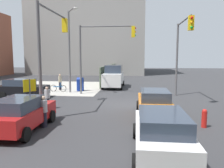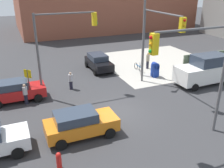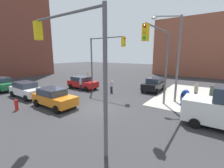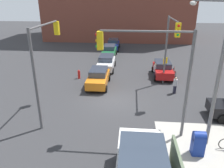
{
  "view_description": "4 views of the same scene",
  "coord_description": "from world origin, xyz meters",
  "px_view_note": "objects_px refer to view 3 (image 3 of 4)",
  "views": [
    {
      "loc": [
        -16.05,
        -0.74,
        3.47
      ],
      "look_at": [
        0.63,
        1.05,
        1.45
      ],
      "focal_mm": 35.0,
      "sensor_mm": 36.0,
      "label": 1
    },
    {
      "loc": [
        -6.45,
        -14.21,
        8.53
      ],
      "look_at": [
        0.34,
        1.78,
        1.39
      ],
      "focal_mm": 40.0,
      "sensor_mm": 36.0,
      "label": 2
    },
    {
      "loc": [
        8.21,
        -9.34,
        4.55
      ],
      "look_at": [
        -0.04,
        2.5,
        1.7
      ],
      "focal_mm": 24.0,
      "sensor_mm": 36.0,
      "label": 3
    },
    {
      "loc": [
        16.33,
        1.22,
        8.09
      ],
      "look_at": [
        -0.39,
        -0.28,
        1.34
      ],
      "focal_mm": 35.0,
      "sensor_mm": 36.0,
      "label": 4
    }
  ],
  "objects_px": {
    "traffic_signal_se_corner": "(73,53)",
    "street_lamp_corner": "(175,53)",
    "traffic_signal_nw_corner": "(103,54)",
    "pedestrian_waiting": "(111,86)",
    "coupe_orange": "(54,97)",
    "fire_hydrant": "(16,105)",
    "hatchback_red": "(82,82)",
    "bicycle_at_crosswalk": "(87,84)",
    "pedestrian_walking_north": "(196,92)",
    "pedestrian_crossing": "(81,84)",
    "bicycle_leaning_on_fence": "(182,96)",
    "mailbox_blue": "(185,98)",
    "sedan_white": "(27,89)",
    "hatchback_green": "(2,84)",
    "sedan_black": "(154,84)",
    "traffic_signal_ne_corner": "(160,54)"
  },
  "relations": [
    {
      "from": "street_lamp_corner",
      "to": "coupe_orange",
      "type": "bearing_deg",
      "value": -137.43
    },
    {
      "from": "mailbox_blue",
      "to": "pedestrian_walking_north",
      "type": "distance_m",
      "value": 2.48
    },
    {
      "from": "coupe_orange",
      "to": "bicycle_at_crosswalk",
      "type": "relative_size",
      "value": 2.42
    },
    {
      "from": "traffic_signal_se_corner",
      "to": "pedestrian_crossing",
      "type": "xyz_separation_m",
      "value": [
        -8.39,
        8.3,
        -3.78
      ]
    },
    {
      "from": "pedestrian_waiting",
      "to": "bicycle_leaning_on_fence",
      "type": "bearing_deg",
      "value": 67.13
    },
    {
      "from": "street_lamp_corner",
      "to": "bicycle_at_crosswalk",
      "type": "height_order",
      "value": "street_lamp_corner"
    },
    {
      "from": "coupe_orange",
      "to": "bicycle_at_crosswalk",
      "type": "xyz_separation_m",
      "value": [
        -3.57,
        7.86,
        -0.5
      ]
    },
    {
      "from": "hatchback_red",
      "to": "pedestrian_walking_north",
      "type": "xyz_separation_m",
      "value": [
        13.24,
        2.75,
        0.06
      ]
    },
    {
      "from": "traffic_signal_se_corner",
      "to": "hatchback_red",
      "type": "xyz_separation_m",
      "value": [
        -9.02,
        9.15,
        -3.76
      ]
    },
    {
      "from": "sedan_black",
      "to": "pedestrian_waiting",
      "type": "distance_m",
      "value": 5.5
    },
    {
      "from": "traffic_signal_se_corner",
      "to": "sedan_black",
      "type": "relative_size",
      "value": 1.58
    },
    {
      "from": "mailbox_blue",
      "to": "street_lamp_corner",
      "type": "bearing_deg",
      "value": 155.28
    },
    {
      "from": "coupe_orange",
      "to": "pedestrian_walking_north",
      "type": "relative_size",
      "value": 2.44
    },
    {
      "from": "pedestrian_walking_north",
      "to": "sedan_white",
      "type": "bearing_deg",
      "value": -95.26
    },
    {
      "from": "hatchback_red",
      "to": "pedestrian_waiting",
      "type": "xyz_separation_m",
      "value": [
        4.44,
        0.55,
        -0.05
      ]
    },
    {
      "from": "bicycle_at_crosswalk",
      "to": "mailbox_blue",
      "type": "bearing_deg",
      "value": -4.4
    },
    {
      "from": "hatchback_red",
      "to": "bicycle_at_crosswalk",
      "type": "relative_size",
      "value": 2.41
    },
    {
      "from": "traffic_signal_nw_corner",
      "to": "pedestrian_walking_north",
      "type": "relative_size",
      "value": 3.75
    },
    {
      "from": "traffic_signal_nw_corner",
      "to": "coupe_orange",
      "type": "relative_size",
      "value": 1.54
    },
    {
      "from": "traffic_signal_se_corner",
      "to": "street_lamp_corner",
      "type": "bearing_deg",
      "value": 77.17
    },
    {
      "from": "fire_hydrant",
      "to": "pedestrian_waiting",
      "type": "bearing_deg",
      "value": 72.3
    },
    {
      "from": "hatchback_red",
      "to": "pedestrian_crossing",
      "type": "bearing_deg",
      "value": -53.17
    },
    {
      "from": "traffic_signal_nw_corner",
      "to": "fire_hydrant",
      "type": "xyz_separation_m",
      "value": [
        -2.33,
        -8.7,
        -4.11
      ]
    },
    {
      "from": "hatchback_green",
      "to": "bicycle_leaning_on_fence",
      "type": "bearing_deg",
      "value": 24.66
    },
    {
      "from": "sedan_white",
      "to": "pedestrian_waiting",
      "type": "bearing_deg",
      "value": 47.01
    },
    {
      "from": "coupe_orange",
      "to": "fire_hydrant",
      "type": "bearing_deg",
      "value": -126.97
    },
    {
      "from": "traffic_signal_ne_corner",
      "to": "sedan_black",
      "type": "xyz_separation_m",
      "value": [
        -2.58,
        6.6,
        -3.78
      ]
    },
    {
      "from": "traffic_signal_nw_corner",
      "to": "sedan_black",
      "type": "distance_m",
      "value": 7.48
    },
    {
      "from": "mailbox_blue",
      "to": "sedan_white",
      "type": "relative_size",
      "value": 0.32
    },
    {
      "from": "hatchback_green",
      "to": "traffic_signal_nw_corner",
      "type": "bearing_deg",
      "value": 28.99
    },
    {
      "from": "mailbox_blue",
      "to": "bicycle_leaning_on_fence",
      "type": "relative_size",
      "value": 0.82
    },
    {
      "from": "bicycle_at_crosswalk",
      "to": "traffic_signal_nw_corner",
      "type": "bearing_deg",
      "value": -19.94
    },
    {
      "from": "street_lamp_corner",
      "to": "bicycle_leaning_on_fence",
      "type": "bearing_deg",
      "value": 65.86
    },
    {
      "from": "sedan_white",
      "to": "pedestrian_waiting",
      "type": "height_order",
      "value": "sedan_white"
    },
    {
      "from": "street_lamp_corner",
      "to": "bicycle_leaning_on_fence",
      "type": "xyz_separation_m",
      "value": [
        0.71,
        1.59,
        -4.35
      ]
    },
    {
      "from": "traffic_signal_ne_corner",
      "to": "pedestrian_waiting",
      "type": "xyz_separation_m",
      "value": [
        -6.5,
        2.74,
        -3.83
      ]
    },
    {
      "from": "sedan_black",
      "to": "pedestrian_crossing",
      "type": "bearing_deg",
      "value": -145.71
    },
    {
      "from": "traffic_signal_nw_corner",
      "to": "pedestrian_walking_north",
      "type": "xyz_separation_m",
      "value": [
        9.47,
        2.9,
        -3.69
      ]
    },
    {
      "from": "sedan_black",
      "to": "bicycle_at_crosswalk",
      "type": "xyz_separation_m",
      "value": [
        -8.72,
        -3.06,
        -0.5
      ]
    },
    {
      "from": "pedestrian_crossing",
      "to": "bicycle_leaning_on_fence",
      "type": "distance_m",
      "value": 11.9
    },
    {
      "from": "traffic_signal_se_corner",
      "to": "bicycle_leaning_on_fence",
      "type": "distance_m",
      "value": 12.81
    },
    {
      "from": "traffic_signal_ne_corner",
      "to": "street_lamp_corner",
      "type": "height_order",
      "value": "street_lamp_corner"
    },
    {
      "from": "pedestrian_walking_north",
      "to": "bicycle_at_crosswalk",
      "type": "relative_size",
      "value": 0.99
    },
    {
      "from": "traffic_signal_se_corner",
      "to": "street_lamp_corner",
      "type": "distance_m",
      "value": 10.36
    },
    {
      "from": "traffic_signal_nw_corner",
      "to": "pedestrian_waiting",
      "type": "height_order",
      "value": "traffic_signal_nw_corner"
    },
    {
      "from": "fire_hydrant",
      "to": "sedan_black",
      "type": "xyz_separation_m",
      "value": [
        6.92,
        13.26,
        0.36
      ]
    },
    {
      "from": "hatchback_green",
      "to": "traffic_signal_se_corner",
      "type": "bearing_deg",
      "value": -8.73
    },
    {
      "from": "pedestrian_waiting",
      "to": "hatchback_red",
      "type": "bearing_deg",
      "value": -120.56
    },
    {
      "from": "mailbox_blue",
      "to": "fire_hydrant",
      "type": "xyz_separation_m",
      "value": [
        -11.2,
        -9.2,
        -0.28
      ]
    },
    {
      "from": "hatchback_red",
      "to": "bicycle_at_crosswalk",
      "type": "distance_m",
      "value": 1.48
    }
  ]
}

